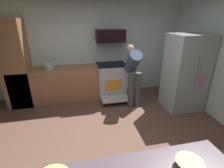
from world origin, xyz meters
The scene contains 10 objects.
ground_plane centered at (0.00, 0.00, -0.01)m, with size 5.20×4.80×0.02m, color brown.
wall_back centered at (0.00, 2.34, 1.30)m, with size 5.20×0.12×2.60m, color silver.
lower_cabinet_run centered at (-0.90, 1.98, 0.45)m, with size 2.40×0.60×0.90m, color #9B6B45.
cabinet_column centered at (-1.90, 1.98, 1.05)m, with size 0.60×0.60×2.10m, color #9B6B45.
oven_range centered at (0.45, 1.97, 0.51)m, with size 0.76×1.02×1.50m.
microwave centered at (0.45, 2.06, 1.67)m, with size 0.74×0.38×0.32m, color black.
refrigerator centered at (2.03, 0.98, 0.89)m, with size 0.84×0.74×1.78m.
person_cook centered at (0.88, 1.37, 0.89)m, with size 0.31×0.67×1.48m.
mixing_bowl_small centered at (0.44, -1.36, 0.94)m, with size 0.24×0.24×0.07m, color #E3CA73.
stock_pot centered at (-1.16, 1.98, 0.98)m, with size 0.26×0.26×0.15m, color #ADC3C0.
Camera 1 is at (-0.44, -2.25, 2.12)m, focal length 26.32 mm.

